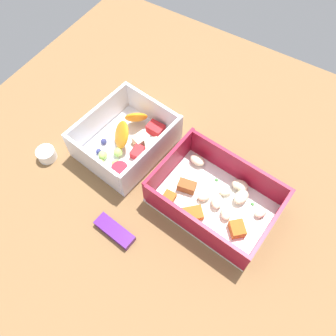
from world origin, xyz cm
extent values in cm
cube|color=brown|center=(0.00, 0.00, 1.00)|extent=(80.00, 80.00, 2.00)
cube|color=white|center=(-11.14, 1.11, 2.30)|extent=(20.82, 15.46, 0.60)
cube|color=maroon|center=(-20.61, 2.00, 5.35)|extent=(1.88, 13.68, 5.50)
cube|color=maroon|center=(-1.67, 0.22, 5.35)|extent=(1.88, 13.68, 5.50)
cube|color=maroon|center=(-10.53, 7.63, 5.35)|extent=(18.40, 2.32, 5.50)
cube|color=maroon|center=(-11.76, -5.40, 5.35)|extent=(18.40, 2.32, 5.50)
ellipsoid|color=beige|center=(-13.57, -3.57, 3.59)|extent=(3.13, 2.44, 1.41)
ellipsoid|color=beige|center=(-4.96, -4.12, 3.57)|extent=(2.93, 2.17, 1.39)
ellipsoid|color=beige|center=(-9.36, 1.37, 3.43)|extent=(2.70, 2.90, 1.19)
ellipsoid|color=beige|center=(-14.69, -1.63, 3.64)|extent=(2.74, 3.39, 1.49)
ellipsoid|color=beige|center=(-18.62, -0.90, 3.36)|extent=(2.31, 2.61, 1.08)
ellipsoid|color=beige|center=(-12.03, -1.30, 3.32)|extent=(2.50, 2.46, 1.03)
ellipsoid|color=beige|center=(-13.87, 2.17, 3.48)|extent=(2.65, 3.03, 1.26)
ellipsoid|color=beige|center=(-11.64, 1.18, 3.54)|extent=(2.69, 3.17, 1.35)
cube|color=brown|center=(-5.97, 1.32, 3.44)|extent=(3.33, 2.41, 1.68)
cube|color=#AD5B1E|center=(-9.27, 5.06, 3.18)|extent=(3.96, 3.92, 1.16)
cube|color=#AD5B1E|center=(-4.46, 4.97, 3.24)|extent=(2.10, 2.76, 1.29)
cube|color=#AD5B1E|center=(-16.57, 3.66, 3.44)|extent=(3.39, 3.41, 1.67)
cube|color=#387A33|center=(-11.14, 0.39, 2.70)|extent=(0.60, 0.40, 0.20)
cube|color=#387A33|center=(-18.44, -1.63, 2.70)|extent=(0.60, 0.40, 0.20)
cube|color=#387A33|center=(-9.58, -2.85, 2.70)|extent=(0.60, 0.40, 0.20)
cube|color=#387A33|center=(-14.82, -3.33, 2.70)|extent=(0.60, 0.40, 0.20)
cube|color=#387A33|center=(-16.83, -1.94, 2.70)|extent=(0.60, 0.40, 0.20)
cube|color=white|center=(8.10, -0.66, 2.30)|extent=(15.42, 17.54, 0.60)
cube|color=white|center=(1.68, 0.15, 5.49)|extent=(2.58, 15.93, 5.77)
cube|color=white|center=(14.52, -1.46, 5.49)|extent=(2.58, 15.93, 5.77)
cube|color=white|center=(9.06, 6.97, 5.49)|extent=(12.32, 2.13, 5.77)
cube|color=white|center=(7.15, -8.28, 5.49)|extent=(12.32, 2.13, 5.77)
ellipsoid|color=orange|center=(9.09, -5.50, 4.94)|extent=(5.35, 5.12, 4.48)
ellipsoid|color=orange|center=(8.86, -0.64, 5.24)|extent=(6.26, 6.18, 5.09)
cube|color=red|center=(5.11, -6.03, 3.53)|extent=(3.18, 2.44, 1.85)
cube|color=red|center=(5.08, 0.34, 3.37)|extent=(2.08, 2.68, 1.53)
cube|color=#F4EACC|center=(6.17, -2.68, 3.44)|extent=(2.86, 3.31, 1.68)
cube|color=#F4EACC|center=(3.32, -2.11, 3.58)|extent=(4.00, 4.06, 1.96)
sphere|color=#9ECC60|center=(9.33, 5.45, 3.36)|extent=(1.53, 1.53, 1.53)
sphere|color=#9ECC60|center=(8.03, 1.94, 3.47)|extent=(1.74, 1.74, 1.74)
sphere|color=#9ECC60|center=(10.04, 3.84, 3.40)|extent=(1.61, 1.61, 1.61)
sphere|color=#9ECC60|center=(7.02, 4.03, 3.37)|extent=(1.53, 1.53, 1.53)
cone|color=red|center=(5.28, 5.02, 3.74)|extent=(2.84, 2.84, 2.27)
sphere|color=navy|center=(11.86, 1.24, 3.17)|extent=(1.14, 1.14, 1.14)
sphere|color=navy|center=(11.10, 5.15, 3.16)|extent=(1.13, 1.13, 1.13)
sphere|color=navy|center=(11.31, 3.49, 3.12)|extent=(1.04, 1.04, 1.04)
cube|color=#51197A|center=(0.21, 14.02, 2.60)|extent=(7.21, 3.13, 1.20)
cylinder|color=white|center=(19.03, 8.93, 3.04)|extent=(3.36, 3.36, 2.07)
camera|label=1|loc=(-17.19, 25.38, 54.03)|focal=35.89mm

